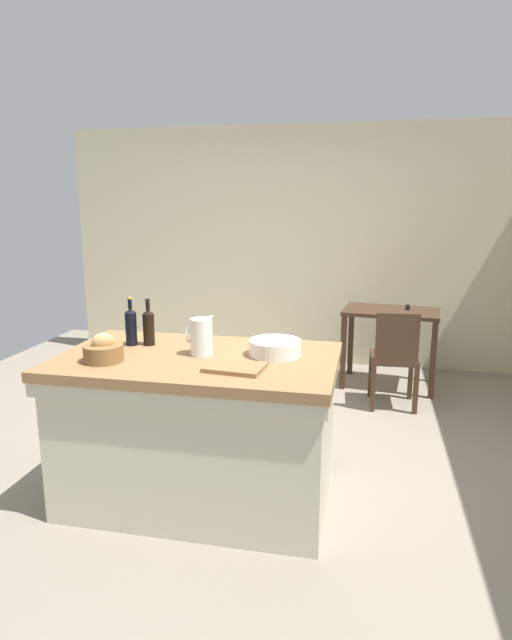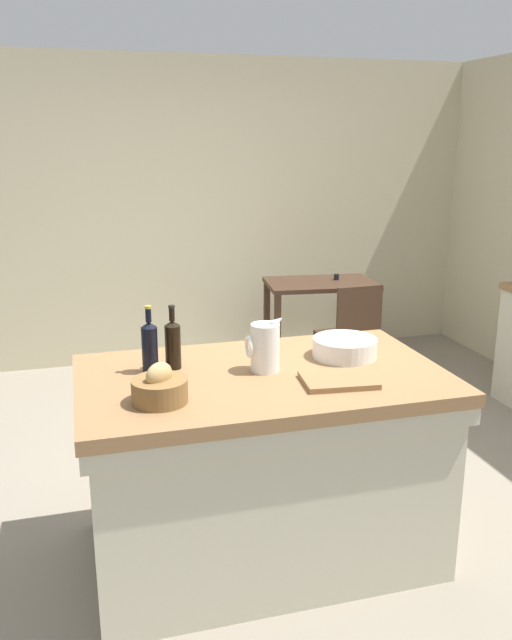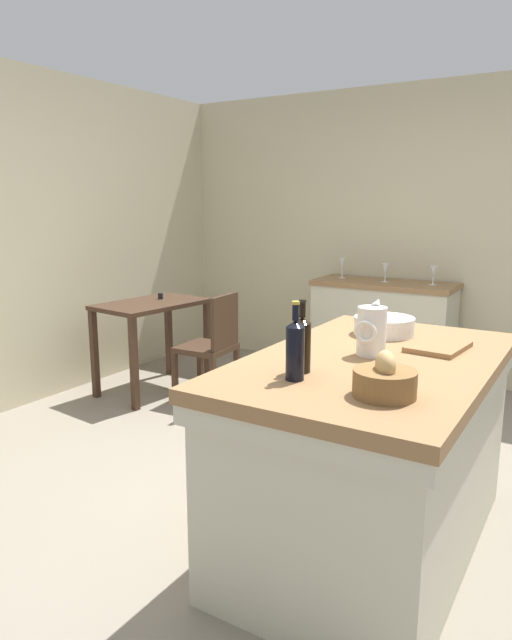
{
  "view_description": "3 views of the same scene",
  "coord_description": "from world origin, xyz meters",
  "px_view_note": "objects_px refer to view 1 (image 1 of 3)",
  "views": [
    {
      "loc": [
        0.73,
        -3.34,
        1.8
      ],
      "look_at": [
        -0.05,
        0.32,
        0.97
      ],
      "focal_mm": 30.02,
      "sensor_mm": 36.0,
      "label": 1
    },
    {
      "loc": [
        -1.0,
        -3.11,
        1.93
      ],
      "look_at": [
        -0.02,
        0.43,
        0.9
      ],
      "focal_mm": 36.68,
      "sensor_mm": 36.0,
      "label": 2
    },
    {
      "loc": [
        -2.59,
        -1.3,
        1.59
      ],
      "look_at": [
        0.1,
        0.35,
        0.93
      ],
      "focal_mm": 32.15,
      "sensor_mm": 36.0,
      "label": 3
    }
  ],
  "objects_px": {
    "wine_bottle_dark": "(149,326)",
    "island_table": "(199,423)",
    "bread_basket": "(103,351)",
    "wooden_chair": "(395,356)",
    "writing_desk": "(391,323)",
    "wash_bowl": "(275,348)",
    "pitcher": "(201,336)",
    "cutting_board": "(235,367)",
    "wine_bottle_amber": "(131,326)"
  },
  "relations": [
    {
      "from": "wooden_chair",
      "to": "wash_bowl",
      "type": "bearing_deg",
      "value": -115.03
    },
    {
      "from": "wooden_chair",
      "to": "cutting_board",
      "type": "bearing_deg",
      "value": -115.38
    },
    {
      "from": "wash_bowl",
      "to": "wine_bottle_amber",
      "type": "xyz_separation_m",
      "value": [
        -0.92,
        0.03,
        0.08
      ]
    },
    {
      "from": "writing_desk",
      "to": "cutting_board",
      "type": "distance_m",
      "value": 2.75
    },
    {
      "from": "island_table",
      "to": "wine_bottle_amber",
      "type": "bearing_deg",
      "value": 162.99
    },
    {
      "from": "pitcher",
      "to": "wine_bottle_dark",
      "type": "xyz_separation_m",
      "value": [
        -0.39,
        0.15,
        0.01
      ]
    },
    {
      "from": "wooden_chair",
      "to": "wine_bottle_dark",
      "type": "distance_m",
      "value": 2.32
    },
    {
      "from": "wooden_chair",
      "to": "bread_basket",
      "type": "bearing_deg",
      "value": -130.64
    },
    {
      "from": "pitcher",
      "to": "wine_bottle_dark",
      "type": "bearing_deg",
      "value": 159.46
    },
    {
      "from": "wine_bottle_dark",
      "to": "wine_bottle_amber",
      "type": "height_order",
      "value": "wine_bottle_amber"
    },
    {
      "from": "pitcher",
      "to": "wine_bottle_dark",
      "type": "relative_size",
      "value": 0.88
    },
    {
      "from": "wine_bottle_dark",
      "to": "wine_bottle_amber",
      "type": "xyz_separation_m",
      "value": [
        -0.11,
        -0.03,
        0.0
      ]
    },
    {
      "from": "island_table",
      "to": "pitcher",
      "type": "xyz_separation_m",
      "value": [
        0.02,
        0.03,
        0.54
      ]
    },
    {
      "from": "writing_desk",
      "to": "pitcher",
      "type": "xyz_separation_m",
      "value": [
        -1.18,
        -2.35,
        0.39
      ]
    },
    {
      "from": "writing_desk",
      "to": "wine_bottle_amber",
      "type": "height_order",
      "value": "wine_bottle_amber"
    },
    {
      "from": "island_table",
      "to": "pitcher",
      "type": "distance_m",
      "value": 0.54
    },
    {
      "from": "pitcher",
      "to": "cutting_board",
      "type": "distance_m",
      "value": 0.36
    },
    {
      "from": "bread_basket",
      "to": "wine_bottle_dark",
      "type": "relative_size",
      "value": 0.76
    },
    {
      "from": "bread_basket",
      "to": "writing_desk",
      "type": "bearing_deg",
      "value": 56.98
    },
    {
      "from": "writing_desk",
      "to": "bread_basket",
      "type": "xyz_separation_m",
      "value": [
        -1.68,
        -2.58,
        0.33
      ]
    },
    {
      "from": "wooden_chair",
      "to": "wash_bowl",
      "type": "height_order",
      "value": "wash_bowl"
    },
    {
      "from": "wooden_chair",
      "to": "wine_bottle_amber",
      "type": "xyz_separation_m",
      "value": [
        -1.7,
        -1.62,
        0.56
      ]
    },
    {
      "from": "wooden_chair",
      "to": "wine_bottle_dark",
      "type": "xyz_separation_m",
      "value": [
        -1.59,
        -1.6,
        0.56
      ]
    },
    {
      "from": "wooden_chair",
      "to": "pitcher",
      "type": "relative_size",
      "value": 3.39
    },
    {
      "from": "cutting_board",
      "to": "island_table",
      "type": "bearing_deg",
      "value": 143.88
    },
    {
      "from": "wine_bottle_amber",
      "to": "wine_bottle_dark",
      "type": "bearing_deg",
      "value": 13.36
    },
    {
      "from": "island_table",
      "to": "wooden_chair",
      "type": "xyz_separation_m",
      "value": [
        1.22,
        1.77,
        -0.02
      ]
    },
    {
      "from": "wine_bottle_dark",
      "to": "island_table",
      "type": "bearing_deg",
      "value": -24.83
    },
    {
      "from": "bread_basket",
      "to": "wash_bowl",
      "type": "bearing_deg",
      "value": 19.23
    },
    {
      "from": "bread_basket",
      "to": "wine_bottle_amber",
      "type": "relative_size",
      "value": 0.73
    },
    {
      "from": "island_table",
      "to": "writing_desk",
      "type": "bearing_deg",
      "value": 63.23
    },
    {
      "from": "pitcher",
      "to": "wooden_chair",
      "type": "bearing_deg",
      "value": 55.51
    },
    {
      "from": "island_table",
      "to": "writing_desk",
      "type": "distance_m",
      "value": 2.66
    },
    {
      "from": "island_table",
      "to": "writing_desk",
      "type": "height_order",
      "value": "island_table"
    },
    {
      "from": "writing_desk",
      "to": "bread_basket",
      "type": "bearing_deg",
      "value": -123.02
    },
    {
      "from": "bread_basket",
      "to": "wine_bottle_dark",
      "type": "height_order",
      "value": "wine_bottle_dark"
    },
    {
      "from": "writing_desk",
      "to": "wooden_chair",
      "type": "relative_size",
      "value": 1.08
    },
    {
      "from": "writing_desk",
      "to": "pitcher",
      "type": "distance_m",
      "value": 2.65
    },
    {
      "from": "island_table",
      "to": "bread_basket",
      "type": "height_order",
      "value": "bread_basket"
    },
    {
      "from": "bread_basket",
      "to": "wine_bottle_dark",
      "type": "xyz_separation_m",
      "value": [
        0.11,
        0.38,
        0.06
      ]
    },
    {
      "from": "bread_basket",
      "to": "island_table",
      "type": "bearing_deg",
      "value": 23.68
    },
    {
      "from": "cutting_board",
      "to": "wine_bottle_amber",
      "type": "relative_size",
      "value": 1.0
    },
    {
      "from": "wine_bottle_amber",
      "to": "wooden_chair",
      "type": "bearing_deg",
      "value": 43.76
    },
    {
      "from": "wash_bowl",
      "to": "wine_bottle_dark",
      "type": "xyz_separation_m",
      "value": [
        -0.81,
        0.06,
        0.07
      ]
    },
    {
      "from": "wash_bowl",
      "to": "writing_desk",
      "type": "bearing_deg",
      "value": 71.59
    },
    {
      "from": "bread_basket",
      "to": "cutting_board",
      "type": "bearing_deg",
      "value": 0.49
    },
    {
      "from": "island_table",
      "to": "wash_bowl",
      "type": "distance_m",
      "value": 0.66
    },
    {
      "from": "island_table",
      "to": "cutting_board",
      "type": "xyz_separation_m",
      "value": [
        0.28,
        -0.21,
        0.43
      ]
    },
    {
      "from": "wooden_chair",
      "to": "writing_desk",
      "type": "bearing_deg",
      "value": 92.09
    },
    {
      "from": "writing_desk",
      "to": "wooden_chair",
      "type": "height_order",
      "value": "wooden_chair"
    }
  ]
}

